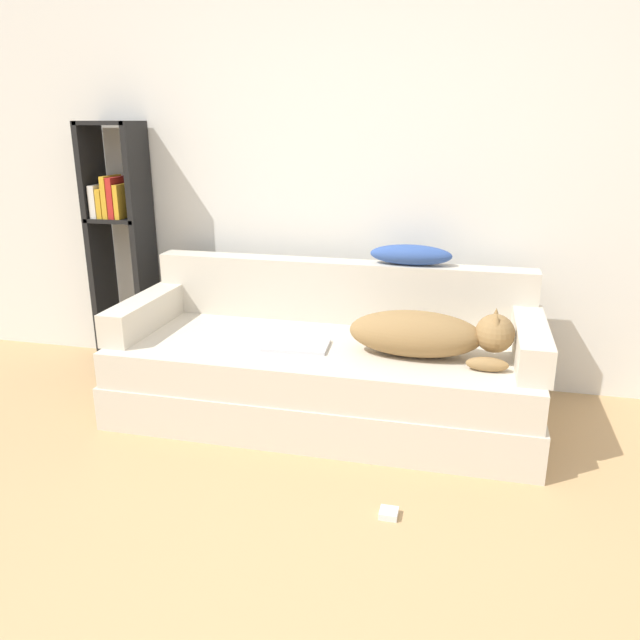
% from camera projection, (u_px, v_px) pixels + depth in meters
% --- Properties ---
extents(wall_back, '(7.72, 0.06, 2.70)m').
position_uv_depth(wall_back, '(355.00, 150.00, 3.53)').
color(wall_back, silver).
rests_on(wall_back, ground_plane).
extents(couch, '(2.18, 0.91, 0.41)m').
position_uv_depth(couch, '(324.00, 379.00, 3.30)').
color(couch, beige).
rests_on(couch, ground_plane).
extents(couch_backrest, '(2.14, 0.15, 0.35)m').
position_uv_depth(couch_backrest, '(340.00, 291.00, 3.53)').
color(couch_backrest, beige).
rests_on(couch_backrest, couch).
extents(couch_arm_left, '(0.15, 0.72, 0.17)m').
position_uv_depth(couch_arm_left, '(145.00, 313.00, 3.43)').
color(couch_arm_left, beige).
rests_on(couch_arm_left, couch).
extents(couch_arm_right, '(0.15, 0.72, 0.17)m').
position_uv_depth(couch_arm_right, '(531.00, 342.00, 2.97)').
color(couch_arm_right, beige).
rests_on(couch_arm_right, couch).
extents(dog, '(0.78, 0.29, 0.25)m').
position_uv_depth(dog, '(428.00, 334.00, 3.00)').
color(dog, olive).
rests_on(dog, couch).
extents(laptop, '(0.34, 0.23, 0.02)m').
position_uv_depth(laptop, '(296.00, 345.00, 3.16)').
color(laptop, silver).
rests_on(laptop, couch).
extents(throw_pillow, '(0.44, 0.15, 0.11)m').
position_uv_depth(throw_pillow, '(411.00, 255.00, 3.38)').
color(throw_pillow, '#335199').
rests_on(throw_pillow, couch_backrest).
extents(bookshelf, '(0.35, 0.26, 1.51)m').
position_uv_depth(bookshelf, '(119.00, 232.00, 3.84)').
color(bookshelf, black).
rests_on(bookshelf, ground_plane).
extents(power_adapter, '(0.07, 0.07, 0.03)m').
position_uv_depth(power_adapter, '(389.00, 513.00, 2.49)').
color(power_adapter, silver).
rests_on(power_adapter, ground_plane).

